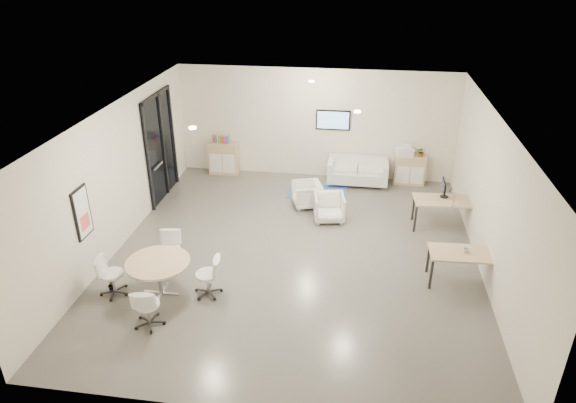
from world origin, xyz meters
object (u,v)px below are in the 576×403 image
(armchair_right, at_px, (329,206))
(sideboard_left, at_px, (224,158))
(round_table, at_px, (158,265))
(desk_rear, at_px, (444,203))
(desk_front, at_px, (464,256))
(loveseat, at_px, (358,172))
(sideboard_right, at_px, (410,170))
(armchair_left, at_px, (307,193))

(armchair_right, bearing_deg, sideboard_left, 133.65)
(round_table, bearing_deg, desk_rear, 31.59)
(desk_front, bearing_deg, loveseat, 112.73)
(armchair_right, bearing_deg, loveseat, 65.61)
(desk_front, bearing_deg, sideboard_right, 95.99)
(loveseat, distance_m, armchair_right, 2.47)
(sideboard_right, xyz_separation_m, round_table, (-5.20, -6.15, 0.24))
(loveseat, bearing_deg, sideboard_left, 177.44)
(sideboard_left, distance_m, armchair_left, 3.31)
(desk_rear, height_order, round_table, desk_rear)
(sideboard_right, distance_m, round_table, 8.06)
(armchair_left, xyz_separation_m, desk_front, (3.51, -3.03, 0.29))
(loveseat, distance_m, armchair_left, 2.12)
(loveseat, xyz_separation_m, armchair_left, (-1.29, -1.68, 0.01))
(armchair_left, distance_m, desk_front, 4.65)
(armchair_left, distance_m, round_table, 4.92)
(loveseat, xyz_separation_m, desk_front, (2.22, -4.71, 0.30))
(sideboard_right, relative_size, desk_front, 0.61)
(sideboard_left, xyz_separation_m, sideboard_right, (5.51, 0.01, -0.05))
(sideboard_left, bearing_deg, armchair_right, -37.19)
(loveseat, relative_size, round_table, 1.38)
(armchair_right, xyz_separation_m, desk_front, (2.87, -2.33, 0.27))
(armchair_right, relative_size, desk_rear, 0.50)
(loveseat, height_order, desk_rear, desk_rear)
(loveseat, distance_m, desk_front, 5.22)
(sideboard_left, bearing_deg, loveseat, -2.62)
(sideboard_left, bearing_deg, round_table, -87.07)
(loveseat, bearing_deg, armchair_right, -105.17)
(armchair_left, bearing_deg, sideboard_left, -142.31)
(desk_rear, bearing_deg, sideboard_left, 152.79)
(sideboard_right, height_order, armchair_left, sideboard_right)
(desk_front, bearing_deg, desk_rear, 90.12)
(sideboard_left, height_order, round_table, sideboard_left)
(desk_rear, relative_size, round_table, 1.21)
(sideboard_right, xyz_separation_m, desk_rear, (0.63, -2.57, 0.25))
(armchair_left, relative_size, desk_rear, 0.48)
(armchair_right, xyz_separation_m, desk_rear, (2.76, 0.00, 0.30))
(sideboard_right, height_order, round_table, sideboard_right)
(loveseat, distance_m, round_table, 7.02)
(sideboard_left, height_order, loveseat, sideboard_left)
(sideboard_left, xyz_separation_m, armchair_left, (2.74, -1.86, -0.12))
(sideboard_left, distance_m, round_table, 6.15)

